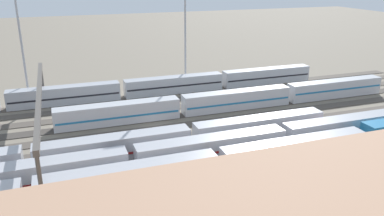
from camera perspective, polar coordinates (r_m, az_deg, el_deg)
ground_plane at (r=71.27m, az=-5.19°, el=-3.04°), size 400.00×400.00×0.00m
track_bed_0 at (r=89.66m, az=-8.40°, el=1.61°), size 140.00×2.80×0.12m
track_bed_1 at (r=84.99m, az=-7.73°, el=0.65°), size 140.00×2.80×0.12m
track_bed_2 at (r=80.36m, az=-6.98°, el=-0.43°), size 140.00×2.80×0.12m
track_bed_3 at (r=75.78m, az=-6.14°, el=-1.63°), size 140.00×2.80×0.12m
track_bed_4 at (r=71.25m, az=-5.19°, el=-2.99°), size 140.00×2.80×0.12m
track_bed_5 at (r=66.79m, az=-4.11°, el=-4.53°), size 140.00×2.80×0.12m
track_bed_6 at (r=62.42m, az=-2.87°, el=-6.29°), size 140.00×2.80×0.12m
track_bed_7 at (r=58.14m, az=-1.44°, el=-8.31°), size 140.00×2.80×0.12m
track_bed_8 at (r=53.99m, az=0.24°, el=-10.63°), size 140.00×2.80×0.12m
train_on_track_3 at (r=80.95m, az=6.49°, el=1.20°), size 71.40×3.06×3.80m
train_on_track_8 at (r=53.47m, az=1.75°, el=-8.49°), size 90.60×3.06×4.40m
train_on_track_6 at (r=59.95m, az=-11.09°, el=-5.73°), size 71.40×3.06×3.80m
train_on_track_0 at (r=88.67m, az=-10.11°, el=2.63°), size 95.60×3.06×3.80m
train_on_track_7 at (r=58.74m, az=2.93°, el=-5.91°), size 119.80×3.06×3.80m
light_mast_0 at (r=93.03m, az=-1.01°, el=14.82°), size 2.80×0.70×31.62m
light_mast_2 at (r=88.39m, az=-24.04°, el=12.76°), size 2.80×0.70×30.99m
signal_gantry at (r=66.93m, az=-21.22°, el=1.29°), size 0.70×45.00×8.80m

